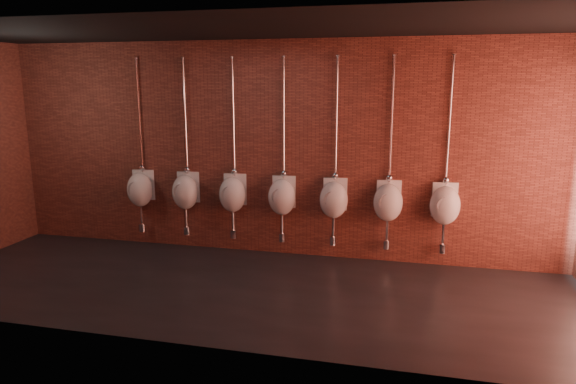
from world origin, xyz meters
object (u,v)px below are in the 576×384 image
(urinal_0, at_px, (140,189))
(urinal_2, at_px, (233,193))
(urinal_3, at_px, (282,196))
(urinal_6, at_px, (445,204))
(urinal_1, at_px, (185,191))
(urinal_5, at_px, (388,201))
(urinal_4, at_px, (334,199))

(urinal_0, height_order, urinal_2, same)
(urinal_2, height_order, urinal_3, same)
(urinal_0, distance_m, urinal_2, 1.55)
(urinal_6, bearing_deg, urinal_3, 180.00)
(urinal_0, relative_size, urinal_2, 1.00)
(urinal_0, distance_m, urinal_3, 2.33)
(urinal_2, bearing_deg, urinal_6, 0.00)
(urinal_1, xyz_separation_m, urinal_3, (1.55, 0.00, 0.00))
(urinal_0, distance_m, urinal_6, 4.65)
(urinal_5, xyz_separation_m, urinal_6, (0.78, 0.00, 0.00))
(urinal_4, bearing_deg, urinal_0, 180.00)
(urinal_3, height_order, urinal_6, same)
(urinal_1, height_order, urinal_3, same)
(urinal_4, relative_size, urinal_5, 1.00)
(urinal_5, bearing_deg, urinal_2, 180.00)
(urinal_2, height_order, urinal_5, same)
(urinal_2, bearing_deg, urinal_1, 180.00)
(urinal_1, distance_m, urinal_3, 1.55)
(urinal_2, bearing_deg, urinal_5, 0.00)
(urinal_0, bearing_deg, urinal_1, 0.00)
(urinal_2, distance_m, urinal_5, 2.33)
(urinal_3, bearing_deg, urinal_5, 0.00)
(urinal_1, bearing_deg, urinal_2, 0.00)
(urinal_0, height_order, urinal_1, same)
(urinal_3, height_order, urinal_5, same)
(urinal_3, bearing_deg, urinal_0, 180.00)
(urinal_2, relative_size, urinal_4, 1.00)
(urinal_0, distance_m, urinal_4, 3.10)
(urinal_6, bearing_deg, urinal_1, 180.00)
(urinal_0, distance_m, urinal_1, 0.78)
(urinal_2, bearing_deg, urinal_0, 180.00)
(urinal_0, relative_size, urinal_4, 1.00)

